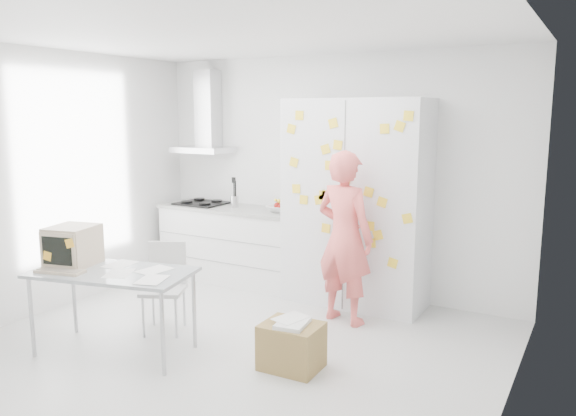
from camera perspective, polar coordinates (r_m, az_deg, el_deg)
The scene contains 10 objects.
floor at distance 5.13m, azimuth -5.67°, elevation -14.12°, with size 4.50×4.00×0.02m, color silver.
walls at distance 5.34m, azimuth -1.45°, elevation 2.08°, with size 4.52×4.01×2.70m.
ceiling at distance 4.74m, azimuth -6.24°, elevation 17.43°, with size 4.50×4.00×0.02m, color white.
counter_run at distance 6.96m, azimuth -5.71°, elevation -3.53°, with size 1.84×0.63×1.28m.
range_hood at distance 7.16m, azimuth -8.26°, elevation 8.79°, with size 0.70×0.48×1.01m.
tall_cabinet at distance 6.02m, azimuth 6.95°, elevation 0.47°, with size 1.50×0.68×2.20m.
person at distance 5.50m, azimuth 5.77°, elevation -3.01°, with size 0.62×0.41×1.70m, color #FC6662.
desk at distance 5.18m, azimuth -19.79°, elevation -4.74°, with size 1.47×0.97×1.08m.
chair at distance 5.50m, azimuth -12.37°, elevation -7.27°, with size 0.51×0.51×0.84m.
cardboard_box at distance 4.68m, azimuth 0.37°, elevation -13.77°, with size 0.48×0.39×0.41m.
Camera 1 is at (2.74, -3.81, 2.06)m, focal length 35.00 mm.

